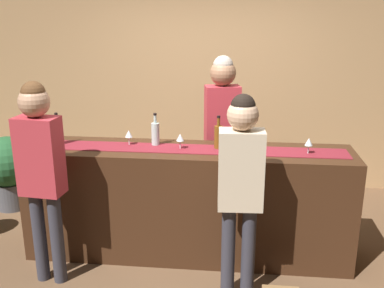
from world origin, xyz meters
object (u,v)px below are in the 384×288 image
wine_bottle_green (58,133)px  potted_plant_tall (9,167)px  customer_sipping (241,177)px  wine_bottle_amber (218,136)px  bartender (222,123)px  customer_browsing (40,163)px  wine_glass_far_end (129,134)px  wine_bottle_clear (155,133)px  wine_glass_near_customer (180,138)px  wine_glass_mid_counter (309,142)px

wine_bottle_green → potted_plant_tall: size_ratio=0.35×
wine_bottle_green → customer_sipping: size_ratio=0.18×
wine_bottle_amber → bartender: bearing=88.8°
bartender → customer_sipping: 1.21m
customer_browsing → wine_glass_far_end: bearing=53.5°
wine_bottle_amber → wine_bottle_clear: same height
wine_glass_near_customer → wine_bottle_clear: bearing=158.1°
wine_glass_mid_counter → potted_plant_tall: 3.39m
wine_glass_far_end → potted_plant_tall: wine_glass_far_end is taller
wine_bottle_green → wine_bottle_amber: bearing=1.4°
wine_glass_near_customer → customer_browsing: size_ratio=0.08×
wine_glass_mid_counter → wine_glass_far_end: bearing=176.8°
bartender → wine_glass_mid_counter: bearing=128.9°
wine_bottle_green → wine_bottle_clear: 0.90m
wine_bottle_amber → wine_glass_far_end: bearing=179.0°
wine_bottle_green → bartender: 1.59m
potted_plant_tall → wine_bottle_green: bearing=-39.2°
wine_glass_near_customer → potted_plant_tall: (-2.10, 0.81, -0.65)m
bartender → potted_plant_tall: bearing=-17.9°
wine_glass_mid_counter → customer_sipping: size_ratio=0.09×
wine_glass_mid_counter → potted_plant_tall: (-3.22, 0.83, -0.65)m
wine_glass_near_customer → wine_glass_mid_counter: (1.12, -0.02, 0.00)m
wine_bottle_amber → wine_glass_far_end: wine_bottle_amber is taller
wine_bottle_amber → wine_bottle_green: bearing=-178.6°
wine_bottle_amber → wine_glass_near_customer: size_ratio=2.10×
wine_bottle_green → wine_glass_mid_counter: bearing=-1.0°
wine_bottle_green → wine_glass_far_end: size_ratio=2.10×
wine_glass_near_customer → customer_sipping: (0.54, -0.60, -0.12)m
wine_bottle_amber → customer_browsing: bearing=-156.1°
wine_bottle_green → wine_glass_far_end: (0.65, 0.05, -0.01)m
customer_browsing → customer_sipping: bearing=4.3°
wine_glass_far_end → wine_glass_near_customer: bearing=-8.0°
wine_bottle_amber → customer_sipping: 0.70m
wine_bottle_clear → wine_glass_mid_counter: (1.36, -0.12, -0.01)m
wine_bottle_clear → wine_glass_near_customer: (0.24, -0.10, -0.01)m
wine_glass_far_end → bartender: 0.98m
customer_sipping → potted_plant_tall: size_ratio=1.94×
wine_glass_mid_counter → customer_browsing: (-2.17, -0.54, -0.08)m
wine_glass_far_end → customer_browsing: (-0.57, -0.63, -0.08)m
customer_sipping → wine_bottle_amber: bearing=104.4°
wine_bottle_amber → wine_glass_near_customer: (-0.34, -0.05, -0.01)m
wine_bottle_amber → wine_glass_mid_counter: (0.78, -0.07, -0.01)m
customer_browsing → potted_plant_tall: bearing=133.2°
wine_glass_near_customer → bartender: bartender is taller
wine_glass_far_end → potted_plant_tall: size_ratio=0.17×
wine_bottle_green → potted_plant_tall: bearing=140.8°
wine_bottle_green → wine_glass_mid_counter: 2.25m
wine_bottle_clear → wine_glass_near_customer: wine_bottle_clear is taller
customer_sipping → potted_plant_tall: (-2.64, 1.40, -0.53)m
wine_bottle_clear → bartender: (0.59, 0.49, -0.01)m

